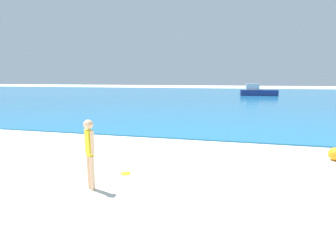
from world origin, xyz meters
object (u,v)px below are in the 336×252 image
at_px(frisbee, 126,173).
at_px(boat_far, 257,91).
at_px(beach_ball, 335,154).
at_px(person_standing, 90,150).

height_order(frisbee, boat_far, boat_far).
height_order(boat_far, beach_ball, boat_far).
relative_size(person_standing, beach_ball, 3.95).
distance_m(frisbee, boat_far, 35.67).
distance_m(boat_far, beach_ball, 32.37).
bearing_deg(boat_far, person_standing, -103.75).
height_order(person_standing, beach_ball, person_standing).
bearing_deg(person_standing, beach_ball, 64.07).
xyz_separation_m(frisbee, beach_ball, (6.04, 2.76, 0.20)).
distance_m(person_standing, frisbee, 1.52).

